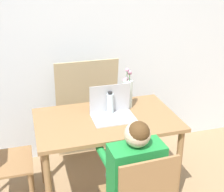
% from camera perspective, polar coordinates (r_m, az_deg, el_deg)
% --- Properties ---
extents(wall_back, '(6.40, 0.05, 2.50)m').
position_cam_1_polar(wall_back, '(3.04, -8.37, 10.48)').
color(wall_back, silver).
rests_on(wall_back, ground_plane).
extents(dining_table, '(1.15, 0.70, 0.75)m').
position_cam_1_polar(dining_table, '(2.58, -1.01, -6.06)').
color(dining_table, olive).
rests_on(dining_table, ground_plane).
extents(person_seated, '(0.37, 0.43, 1.03)m').
position_cam_1_polar(person_seated, '(2.13, 3.88, -13.34)').
color(person_seated, '#1E8438').
rests_on(person_seated, ground_plane).
extents(laptop, '(0.34, 0.25, 0.26)m').
position_cam_1_polar(laptop, '(2.54, 0.03, -2.55)').
color(laptop, '#B2B2B7').
rests_on(laptop, dining_table).
extents(flower_vase, '(0.09, 0.09, 0.36)m').
position_cam_1_polar(flower_vase, '(2.67, 2.82, 0.79)').
color(flower_vase, silver).
rests_on(flower_vase, dining_table).
extents(water_bottle, '(0.06, 0.06, 0.20)m').
position_cam_1_polar(water_bottle, '(2.56, -0.35, -1.44)').
color(water_bottle, silver).
rests_on(water_bottle, dining_table).
extents(cardboard_panel, '(0.61, 0.17, 1.07)m').
position_cam_1_polar(cardboard_panel, '(3.17, -4.59, -2.52)').
color(cardboard_panel, tan).
rests_on(cardboard_panel, ground_plane).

